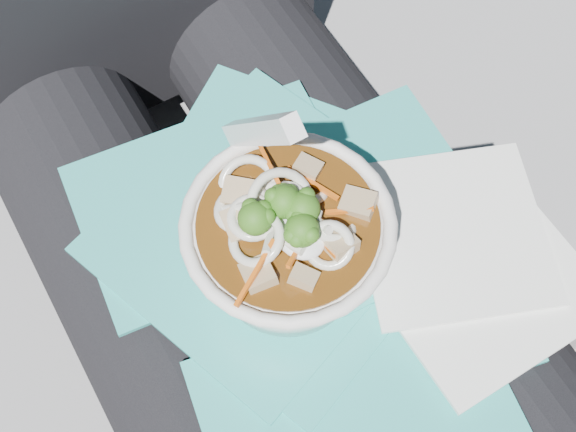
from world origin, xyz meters
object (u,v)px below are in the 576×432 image
lap (281,289)px  udon_bowl (287,240)px  stone_ledge (219,274)px  plastic_bag (305,255)px  person_body (223,181)px

lap → udon_bowl: size_ratio=2.59×
lap → stone_ledge: bearing=90.0°
udon_bowl → stone_ledge: bearing=88.2°
lap → udon_bowl: (-0.01, -0.02, 0.13)m
stone_ledge → lap: (0.00, -0.15, 0.28)m
stone_ledge → plastic_bag: 0.39m
person_body → stone_ledge: bearing=90.0°
plastic_bag → udon_bowl: bearing=-162.0°
lap → person_body: (0.00, 0.09, 0.03)m
person_body → udon_bowl: 0.15m
lap → udon_bowl: udon_bowl is taller
person_body → plastic_bag: person_body is taller
person_body → plastic_bag: 0.12m
plastic_bag → udon_bowl: size_ratio=2.12×
stone_ledge → udon_bowl: bearing=-91.8°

